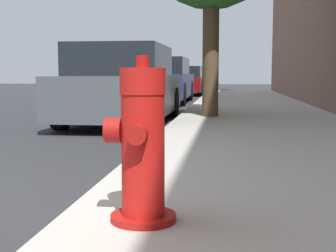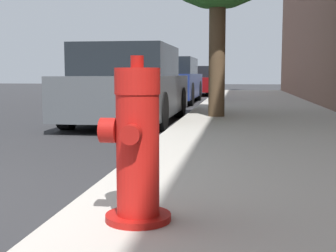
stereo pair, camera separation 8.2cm
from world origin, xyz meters
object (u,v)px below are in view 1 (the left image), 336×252
at_px(fire_hydrant, 142,147).
at_px(parked_car_mid, 162,81).
at_px(parked_car_near, 123,86).
at_px(parked_car_far, 183,81).

distance_m(fire_hydrant, parked_car_mid, 12.61).
xyz_separation_m(fire_hydrant, parked_car_near, (-1.51, 6.26, 0.15)).
relative_size(fire_hydrant, parked_car_mid, 0.19).
height_order(parked_car_mid, parked_car_far, parked_car_mid).
bearing_deg(parked_car_near, fire_hydrant, -76.40).
distance_m(fire_hydrant, parked_car_near, 6.44).
xyz_separation_m(fire_hydrant, parked_car_far, (-1.52, 18.13, 0.07)).
relative_size(parked_car_mid, parked_car_far, 1.16).
bearing_deg(parked_car_near, parked_car_mid, 91.51).
distance_m(parked_car_near, parked_car_mid, 6.24).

